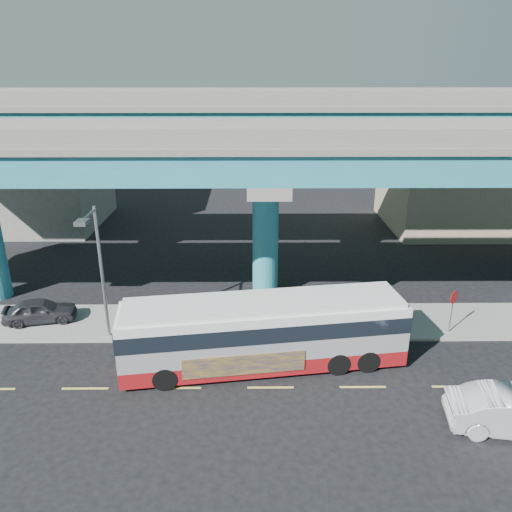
{
  "coord_description": "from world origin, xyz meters",
  "views": [
    {
      "loc": [
        -0.79,
        -18.37,
        13.01
      ],
      "look_at": [
        -0.59,
        4.0,
        4.45
      ],
      "focal_mm": 35.0,
      "sensor_mm": 36.0,
      "label": 1
    }
  ],
  "objects_px": {
    "transit_bus": "(264,330)",
    "stop_sign": "(453,303)",
    "parked_car": "(40,310)",
    "street_lamp": "(96,257)"
  },
  "relations": [
    {
      "from": "parked_car",
      "to": "street_lamp",
      "type": "xyz_separation_m",
      "value": [
        4.05,
        -2.07,
        3.85
      ]
    },
    {
      "from": "transit_bus",
      "to": "parked_car",
      "type": "distance_m",
      "value": 12.59
    },
    {
      "from": "transit_bus",
      "to": "parked_car",
      "type": "height_order",
      "value": "transit_bus"
    },
    {
      "from": "transit_bus",
      "to": "stop_sign",
      "type": "height_order",
      "value": "transit_bus"
    },
    {
      "from": "transit_bus",
      "to": "stop_sign",
      "type": "bearing_deg",
      "value": 7.69
    },
    {
      "from": "parked_car",
      "to": "street_lamp",
      "type": "bearing_deg",
      "value": -128.63
    },
    {
      "from": "transit_bus",
      "to": "stop_sign",
      "type": "relative_size",
      "value": 5.62
    },
    {
      "from": "transit_bus",
      "to": "street_lamp",
      "type": "xyz_separation_m",
      "value": [
        -7.82,
        1.99,
        2.83
      ]
    },
    {
      "from": "street_lamp",
      "to": "transit_bus",
      "type": "bearing_deg",
      "value": -14.28
    },
    {
      "from": "parked_car",
      "to": "street_lamp",
      "type": "relative_size",
      "value": 0.58
    }
  ]
}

